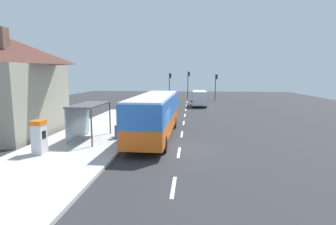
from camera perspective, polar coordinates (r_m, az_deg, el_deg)
ground_plane at (r=30.88m, az=3.20°, el=-0.65°), size 56.00×92.00×0.04m
sidewalk_platform at (r=20.43m, az=-16.26°, el=-5.18°), size 6.20×30.00×0.18m
lane_stripe_seg_0 at (r=11.52m, az=1.18°, el=-15.77°), size 0.16×2.20×0.01m
lane_stripe_seg_1 at (r=16.21m, az=2.38°, el=-8.62°), size 0.16×2.20×0.01m
lane_stripe_seg_2 at (r=21.04m, az=3.01°, el=-4.71°), size 0.16×2.20×0.01m
lane_stripe_seg_3 at (r=25.94m, az=3.40°, el=-2.27°), size 0.16×2.20×0.01m
lane_stripe_seg_4 at (r=30.87m, az=3.66°, el=-0.60°), size 0.16×2.20×0.01m
lane_stripe_seg_5 at (r=35.82m, az=3.85°, el=0.60°), size 0.16×2.20×0.01m
lane_stripe_seg_6 at (r=40.78m, az=4.00°, el=1.51°), size 0.16×2.20×0.01m
lane_stripe_seg_7 at (r=45.75m, az=4.11°, el=2.23°), size 0.16×2.20×0.01m
bus at (r=19.58m, az=-2.83°, el=-0.21°), size 2.70×11.05×3.21m
white_van at (r=39.86m, az=6.80°, el=3.25°), size 2.08×5.23×2.30m
sedan_near at (r=47.92m, az=6.62°, el=3.40°), size 1.91×4.43×1.52m
ticket_machine at (r=16.80m, az=-26.08°, el=-4.75°), size 0.66×0.76×1.94m
recycling_bin_blue at (r=19.18m, az=-10.69°, el=-4.12°), size 0.52×0.52×0.95m
recycling_bin_green at (r=19.84m, az=-10.15°, el=-3.70°), size 0.52×0.52×0.95m
traffic_light_near_side at (r=49.76m, az=10.32°, el=6.30°), size 0.49×0.28×4.83m
traffic_light_far_side at (r=50.51m, az=0.41°, el=6.59°), size 0.49×0.28×5.03m
traffic_light_median at (r=51.15m, az=4.42°, el=6.81°), size 0.49×0.28×5.36m
bus_shelter at (r=19.28m, az=-17.47°, el=0.06°), size 1.80×4.00×2.50m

